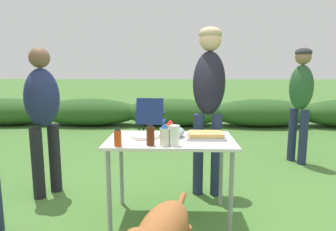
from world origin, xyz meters
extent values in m
plane|color=#477533|center=(0.00, 0.00, 0.00)|extent=(60.00, 60.00, 0.00)
ellipsoid|color=#2D5623|center=(-4.00, 4.30, 0.31)|extent=(2.40, 0.90, 0.63)
ellipsoid|color=#2D5623|center=(-2.00, 4.30, 0.31)|extent=(2.40, 0.90, 0.63)
ellipsoid|color=#2D5623|center=(0.00, 4.30, 0.31)|extent=(2.40, 0.90, 0.63)
ellipsoid|color=#2D5623|center=(2.00, 4.30, 0.31)|extent=(2.40, 0.90, 0.63)
cube|color=silver|center=(0.00, 0.00, 0.73)|extent=(1.10, 0.64, 0.02)
cylinder|color=gray|center=(-0.49, -0.27, 0.36)|extent=(0.04, 0.04, 0.71)
cylinder|color=gray|center=(0.49, -0.27, 0.36)|extent=(0.04, 0.04, 0.71)
cylinder|color=gray|center=(-0.49, 0.27, 0.36)|extent=(0.04, 0.04, 0.71)
cylinder|color=gray|center=(0.49, 0.27, 0.36)|extent=(0.04, 0.04, 0.71)
cube|color=#9E9EA3|center=(0.31, 0.02, 0.75)|extent=(0.34, 0.22, 0.02)
cube|color=tan|center=(0.31, 0.02, 0.78)|extent=(0.30, 0.19, 0.04)
cylinder|color=white|center=(-0.22, 0.03, 0.76)|extent=(0.25, 0.25, 0.03)
ellipsoid|color=#99B2CC|center=(0.02, 0.07, 0.79)|extent=(0.22, 0.22, 0.10)
cylinder|color=white|center=(0.04, -0.23, 0.82)|extent=(0.08, 0.08, 0.16)
cylinder|color=silver|center=(-0.04, -0.23, 0.81)|extent=(0.08, 0.08, 0.14)
cone|color=#194793|center=(-0.04, -0.23, 0.90)|extent=(0.07, 0.07, 0.04)
cylinder|color=#562314|center=(-0.16, -0.22, 0.81)|extent=(0.06, 0.06, 0.15)
cone|color=black|center=(-0.16, -0.22, 0.91)|extent=(0.06, 0.06, 0.04)
cylinder|color=#CC4214|center=(-0.41, -0.26, 0.80)|extent=(0.06, 0.06, 0.12)
cone|color=black|center=(-0.41, -0.26, 0.88)|extent=(0.05, 0.05, 0.04)
cylinder|color=yellow|center=(0.00, -0.15, 0.82)|extent=(0.08, 0.08, 0.15)
cone|color=red|center=(0.00, -0.15, 0.91)|extent=(0.07, 0.07, 0.04)
cylinder|color=#232D4C|center=(0.28, 0.54, 0.44)|extent=(0.11, 0.11, 0.87)
cylinder|color=#232D4C|center=(0.47, 0.51, 0.44)|extent=(0.11, 0.11, 0.87)
ellipsoid|color=black|center=(0.39, 0.66, 1.20)|extent=(0.40, 0.53, 0.75)
sphere|color=#DBAD89|center=(0.41, 0.79, 1.65)|extent=(0.24, 0.24, 0.24)
ellipsoid|color=tan|center=(0.41, 0.79, 1.71)|extent=(0.25, 0.25, 0.14)
cylinder|color=black|center=(-1.38, 0.38, 0.37)|extent=(0.12, 0.12, 0.74)
cylinder|color=black|center=(-1.28, 0.56, 0.37)|extent=(0.12, 0.12, 0.74)
ellipsoid|color=navy|center=(-1.33, 0.47, 1.05)|extent=(0.43, 0.47, 0.60)
sphere|color=brown|center=(-1.33, 0.47, 1.45)|extent=(0.21, 0.21, 0.21)
cylinder|color=#232D4C|center=(1.73, 1.76, 0.38)|extent=(0.12, 0.12, 0.77)
cylinder|color=#232D4C|center=(1.82, 1.58, 0.38)|extent=(0.12, 0.12, 0.77)
ellipsoid|color=#28562D|center=(1.77, 1.67, 1.08)|extent=(0.39, 0.44, 0.62)
sphere|color=#936B4C|center=(1.77, 1.67, 1.49)|extent=(0.21, 0.21, 0.21)
ellipsoid|color=#333338|center=(1.77, 1.67, 1.55)|extent=(0.22, 0.22, 0.13)
ellipsoid|color=#9E5B2D|center=(-0.02, -1.01, 0.46)|extent=(0.41, 0.61, 0.25)
cylinder|color=#9E5B2D|center=(0.08, -0.70, 0.48)|extent=(0.09, 0.18, 0.10)
cube|color=navy|center=(-0.39, 2.72, 0.39)|extent=(0.49, 0.49, 0.03)
cube|color=navy|center=(-0.41, 2.45, 0.61)|extent=(0.47, 0.19, 0.44)
cylinder|color=black|center=(-0.61, 2.54, 0.19)|extent=(0.02, 0.02, 0.38)
cylinder|color=black|center=(-0.21, 2.51, 0.19)|extent=(0.02, 0.02, 0.38)
cylinder|color=black|center=(-0.58, 2.94, 0.19)|extent=(0.02, 0.02, 0.38)
cylinder|color=black|center=(-0.18, 2.91, 0.19)|extent=(0.02, 0.02, 0.38)
cylinder|color=black|center=(-0.62, 2.74, 0.56)|extent=(0.05, 0.41, 0.02)
cylinder|color=black|center=(-0.16, 2.71, 0.56)|extent=(0.05, 0.41, 0.02)
camera|label=1|loc=(0.06, -2.54, 1.36)|focal=32.00mm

